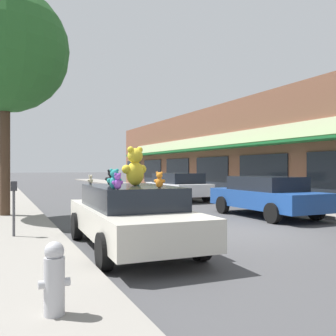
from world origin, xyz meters
TOP-DOWN VIEW (x-y plane):
  - ground_plane at (0.00, 0.00)m, footprint 260.00×260.00m
  - sidewalk_near at (-5.60, 0.00)m, footprint 2.77×90.00m
  - storefront_row at (13.74, 10.08)m, footprint 14.65×40.62m
  - plush_art_car at (-3.11, -0.75)m, footprint 2.12×4.81m
  - teddy_bear_giant at (-2.98, -0.67)m, footprint 0.63×0.43m
  - teddy_bear_purple at (-3.75, -1.92)m, footprint 0.22×0.14m
  - teddy_bear_cream at (-3.69, 0.45)m, footprint 0.16×0.12m
  - teddy_bear_teal at (-3.77, -1.79)m, footprint 0.28×0.19m
  - teddy_bear_black at (-3.49, -0.58)m, footprint 0.26×0.17m
  - teddy_bear_orange at (-2.87, -1.73)m, footprint 0.21×0.20m
  - teddy_bear_green at (-2.80, -0.29)m, footprint 0.24×0.24m
  - parked_car_far_center at (2.86, 2.20)m, footprint 1.98×4.49m
  - parked_car_far_right at (2.86, 9.24)m, footprint 2.10×4.19m
  - street_tree at (-5.43, 5.40)m, footprint 4.20×4.20m
  - fire_hydrant at (-5.10, -4.07)m, footprint 0.33×0.22m
  - parking_meter at (-5.32, 1.10)m, footprint 0.14×0.10m

SIDE VIEW (x-z plane):
  - ground_plane at x=0.00m, z-range 0.00..0.00m
  - sidewalk_near at x=-5.60m, z-range 0.00..0.12m
  - fire_hydrant at x=-5.10m, z-range 0.12..0.91m
  - plush_art_car at x=-3.11m, z-range 0.06..1.38m
  - parked_car_far_center at x=2.86m, z-range 0.05..1.45m
  - parked_car_far_right at x=2.86m, z-range 0.07..1.50m
  - parking_meter at x=-5.32m, z-range 0.30..1.57m
  - teddy_bear_cream at x=-3.69m, z-range 1.32..1.53m
  - teddy_bear_purple at x=-3.75m, z-range 1.32..1.61m
  - teddy_bear_orange at x=-2.87m, z-range 1.32..1.62m
  - teddy_bear_black at x=-3.49m, z-range 1.32..1.66m
  - teddy_bear_green at x=-2.80m, z-range 1.32..1.67m
  - teddy_bear_teal at x=-3.77m, z-range 1.32..1.68m
  - teddy_bear_giant at x=-2.98m, z-range 1.31..2.14m
  - storefront_row at x=13.74m, z-range 0.00..5.69m
  - street_tree at x=-5.43m, z-range 1.82..9.47m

